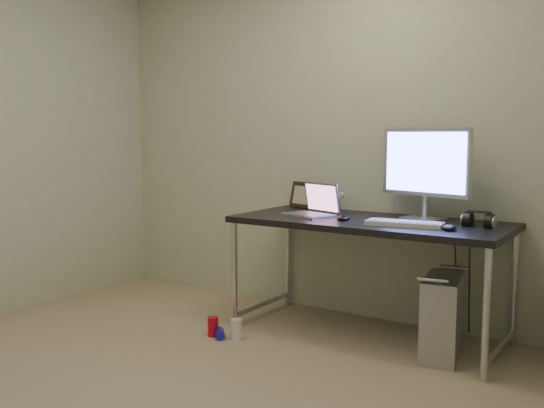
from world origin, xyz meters
The scene contains 18 objects.
floor centered at (0.00, 0.00, 0.00)m, with size 3.50×3.50×0.00m, color tan.
wall_back centered at (0.00, 1.75, 1.25)m, with size 3.50×0.02×2.50m, color beige.
wall_right centered at (1.75, 0.00, 1.25)m, with size 0.02×3.50×2.50m, color beige.
desk centered at (0.61, 1.38, 0.68)m, with size 1.70×0.75×0.75m.
tower_computer centered at (1.12, 1.29, 0.24)m, with size 0.28×0.48×0.50m.
cable_a centered at (1.07, 1.70, 0.40)m, with size 0.01×0.01×0.70m, color black.
cable_b centered at (1.16, 1.68, 0.38)m, with size 0.01×0.01×0.72m, color black.
can_red centered at (-0.21, 0.83, 0.06)m, with size 0.07×0.07×0.12m, color red.
can_white centered at (-0.04, 0.85, 0.07)m, with size 0.07×0.07×0.13m, color white.
can_blue centered at (-0.14, 0.82, 0.03)m, with size 0.06×0.06×0.11m, color #1E19C5.
laptop centered at (0.23, 1.34, 0.80)m, with size 0.37×0.33×0.21m.
monitor centered at (0.91, 1.54, 1.08)m, with size 0.60×0.23×0.57m.
keyboard centered at (0.89, 1.25, 0.76)m, with size 0.44×0.14×0.03m, color silver.
mouse_right centered at (1.16, 1.23, 0.77)m, with size 0.08×0.12×0.04m, color black.
mouse_left centered at (0.49, 1.27, 0.77)m, with size 0.07×0.12×0.04m, color black.
headphones centered at (1.26, 1.45, 0.78)m, with size 0.18×0.11×0.12m.
picture_frame centered at (-0.05, 1.68, 0.84)m, with size 0.23×0.03×0.19m, color black.
webcam centered at (0.26, 1.67, 0.85)m, with size 0.05×0.04×0.13m.
Camera 1 is at (2.18, -2.09, 1.28)m, focal length 40.00 mm.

